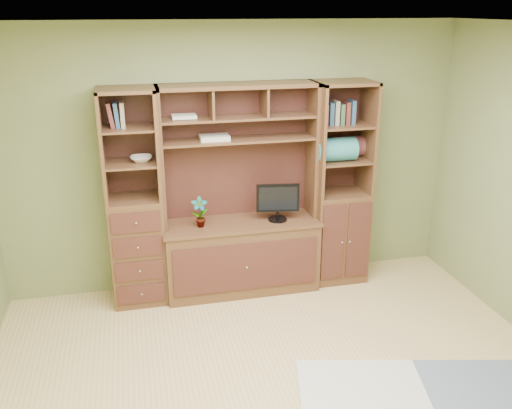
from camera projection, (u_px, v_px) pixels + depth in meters
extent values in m
cube|color=tan|center=(289.00, 401.00, 3.95)|extent=(4.60, 4.10, 0.04)
cube|color=white|center=(299.00, 27.00, 3.05)|extent=(4.60, 4.10, 0.04)
cube|color=olive|center=(234.00, 158.00, 5.33)|extent=(4.50, 0.04, 2.60)
cube|color=#52321C|center=(241.00, 193.00, 5.18)|extent=(1.54, 0.53, 2.05)
cube|color=#52321C|center=(134.00, 200.00, 5.01)|extent=(0.50, 0.45, 2.05)
cube|color=#52321C|center=(340.00, 185.00, 5.44)|extent=(0.55, 0.45, 2.05)
cube|color=black|center=(278.00, 196.00, 5.24)|extent=(0.44, 0.25, 0.51)
imported|color=#974733|center=(200.00, 212.00, 5.11)|extent=(0.16, 0.11, 0.30)
cube|color=beige|center=(214.00, 138.00, 5.03)|extent=(0.27, 0.20, 0.04)
imported|color=silver|center=(141.00, 159.00, 4.89)|extent=(0.19, 0.19, 0.05)
cube|color=#2C7473|center=(335.00, 150.00, 5.24)|extent=(0.40, 0.23, 0.23)
cube|color=brown|center=(349.00, 146.00, 5.41)|extent=(0.37, 0.20, 0.20)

